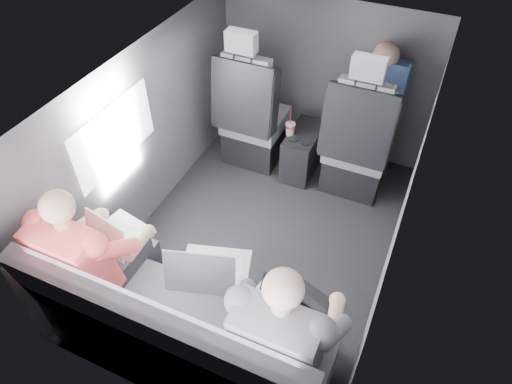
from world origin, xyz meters
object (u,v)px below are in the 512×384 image
at_px(front_seat_right, 357,149).
at_px(laptop_black, 294,305).
at_px(soda_cup, 290,129).
at_px(passenger_front_right, 377,96).
at_px(front_seat_left, 253,122).
at_px(passenger_rear_right, 287,331).
at_px(laptop_white, 117,233).
at_px(center_console, 303,151).
at_px(rear_bench, 184,337).
at_px(passenger_rear_left, 96,256).
at_px(laptop_silver, 210,269).

xyz_separation_m(front_seat_right, laptop_black, (0.09, -1.66, 0.24)).
height_order(soda_cup, passenger_front_right, passenger_front_right).
distance_m(front_seat_left, passenger_rear_right, 2.08).
xyz_separation_m(laptop_white, laptop_black, (1.10, -0.03, 0.00)).
distance_m(front_seat_right, laptop_black, 1.68).
xyz_separation_m(front_seat_right, passenger_rear_right, (0.11, -1.81, 0.22)).
xyz_separation_m(laptop_black, passenger_rear_right, (0.02, -0.14, -0.02)).
distance_m(front_seat_left, soda_cup, 0.36).
bearing_deg(laptop_white, front_seat_right, 58.05).
distance_m(laptop_black, passenger_rear_right, 0.15).
relative_size(center_console, passenger_front_right, 0.64).
height_order(rear_bench, passenger_rear_left, passenger_rear_left).
bearing_deg(center_console, front_seat_right, -5.07).
relative_size(front_seat_left, passenger_front_right, 1.70).
height_order(rear_bench, passenger_front_right, passenger_front_right).
bearing_deg(laptop_silver, passenger_rear_left, -165.22).
xyz_separation_m(center_console, passenger_rear_left, (-0.58, -1.85, 0.41)).
distance_m(laptop_silver, laptop_black, 0.49).
relative_size(laptop_silver, passenger_rear_right, 0.36).
relative_size(center_console, passenger_rear_left, 0.41).
height_order(laptop_white, passenger_rear_left, passenger_rear_left).
height_order(center_console, laptop_black, laptop_black).
bearing_deg(laptop_black, passenger_front_right, 91.44).
bearing_deg(laptop_silver, soda_cup, 95.21).
relative_size(laptop_white, passenger_front_right, 0.47).
bearing_deg(center_console, laptop_black, -72.54).
height_order(laptop_white, laptop_black, laptop_black).
bearing_deg(center_console, rear_bench, -90.00).
bearing_deg(rear_bench, passenger_rear_right, 9.76).
bearing_deg(center_console, soda_cup, -140.03).
height_order(soda_cup, laptop_black, laptop_black).
bearing_deg(passenger_front_right, laptop_silver, -103.07).
height_order(front_seat_left, laptop_black, front_seat_left).
bearing_deg(laptop_white, passenger_rear_left, -95.25).
bearing_deg(passenger_front_right, front_seat_left, -164.61).
xyz_separation_m(front_seat_right, passenger_rear_left, (-1.03, -1.81, 0.21)).
bearing_deg(laptop_silver, passenger_front_right, 76.93).
distance_m(passenger_rear_left, passenger_rear_right, 1.14).
distance_m(laptop_white, laptop_black, 1.10).
bearing_deg(laptop_silver, rear_bench, -100.08).
height_order(passenger_rear_left, passenger_front_right, passenger_rear_left).
xyz_separation_m(center_console, laptop_silver, (0.05, -1.68, 0.44)).
distance_m(front_seat_left, passenger_rear_left, 1.82).
relative_size(center_console, laptop_black, 1.11).
relative_size(front_seat_right, passenger_front_right, 1.70).
xyz_separation_m(front_seat_left, front_seat_right, (0.90, 0.00, 0.00)).
bearing_deg(passenger_front_right, rear_bench, -102.71).
xyz_separation_m(front_seat_right, laptop_white, (-1.02, -1.63, 0.23)).
relative_size(front_seat_left, laptop_white, 3.62).
bearing_deg(laptop_silver, passenger_rear_right, -18.11).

